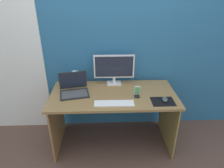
{
  "coord_description": "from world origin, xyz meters",
  "views": [
    {
      "loc": [
        -0.09,
        -2.05,
        1.88
      ],
      "look_at": [
        -0.02,
        -0.02,
        0.87
      ],
      "focal_mm": 32.14,
      "sensor_mm": 36.0,
      "label": 1
    }
  ],
  "objects_px": {
    "phone_in_dock": "(137,93)",
    "keyboard_external": "(114,103)",
    "fishbowl": "(75,78)",
    "mouse": "(165,99)",
    "monitor": "(114,68)",
    "laptop": "(74,89)"
  },
  "relations": [
    {
      "from": "laptop",
      "to": "keyboard_external",
      "type": "distance_m",
      "value": 0.53
    },
    {
      "from": "keyboard_external",
      "to": "phone_in_dock",
      "type": "distance_m",
      "value": 0.3
    },
    {
      "from": "fishbowl",
      "to": "mouse",
      "type": "relative_size",
      "value": 1.88
    },
    {
      "from": "phone_in_dock",
      "to": "keyboard_external",
      "type": "bearing_deg",
      "value": -152.03
    },
    {
      "from": "keyboard_external",
      "to": "phone_in_dock",
      "type": "bearing_deg",
      "value": 28.69
    },
    {
      "from": "mouse",
      "to": "phone_in_dock",
      "type": "relative_size",
      "value": 0.73
    },
    {
      "from": "phone_in_dock",
      "to": "monitor",
      "type": "bearing_deg",
      "value": 125.22
    },
    {
      "from": "fishbowl",
      "to": "mouse",
      "type": "xyz_separation_m",
      "value": [
        1.03,
        -0.46,
        -0.07
      ]
    },
    {
      "from": "mouse",
      "to": "laptop",
      "type": "bearing_deg",
      "value": 174.28
    },
    {
      "from": "monitor",
      "to": "mouse",
      "type": "relative_size",
      "value": 5.04
    },
    {
      "from": "monitor",
      "to": "fishbowl",
      "type": "height_order",
      "value": "monitor"
    },
    {
      "from": "laptop",
      "to": "mouse",
      "type": "height_order",
      "value": "laptop"
    },
    {
      "from": "laptop",
      "to": "keyboard_external",
      "type": "xyz_separation_m",
      "value": [
        0.46,
        -0.26,
        -0.04
      ]
    },
    {
      "from": "keyboard_external",
      "to": "mouse",
      "type": "height_order",
      "value": "mouse"
    },
    {
      "from": "laptop",
      "to": "keyboard_external",
      "type": "height_order",
      "value": "laptop"
    },
    {
      "from": "monitor",
      "to": "keyboard_external",
      "type": "xyz_separation_m",
      "value": [
        -0.02,
        -0.49,
        -0.21
      ]
    },
    {
      "from": "keyboard_external",
      "to": "fishbowl",
      "type": "bearing_deg",
      "value": 134.65
    },
    {
      "from": "monitor",
      "to": "fishbowl",
      "type": "xyz_separation_m",
      "value": [
        -0.49,
        0.01,
        -0.12
      ]
    },
    {
      "from": "monitor",
      "to": "keyboard_external",
      "type": "bearing_deg",
      "value": -92.1
    },
    {
      "from": "fishbowl",
      "to": "mouse",
      "type": "bearing_deg",
      "value": -23.96
    },
    {
      "from": "keyboard_external",
      "to": "mouse",
      "type": "distance_m",
      "value": 0.56
    },
    {
      "from": "monitor",
      "to": "mouse",
      "type": "bearing_deg",
      "value": -40.01
    }
  ]
}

